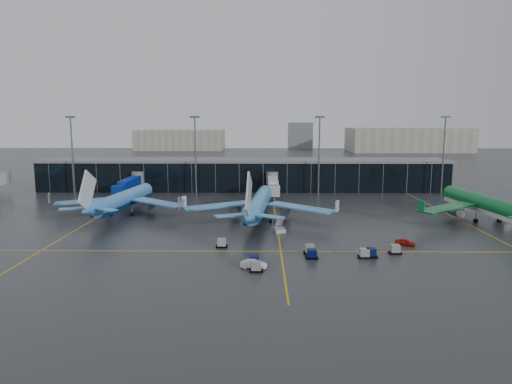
{
  "coord_description": "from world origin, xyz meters",
  "views": [
    {
      "loc": [
        6.32,
        -97.34,
        24.27
      ],
      "look_at": [
        5.0,
        18.0,
        6.0
      ],
      "focal_mm": 32.0,
      "sensor_mm": 36.0,
      "label": 1
    }
  ],
  "objects_px": {
    "service_van_red": "(405,242)",
    "service_van_white": "(254,264)",
    "airliner_arkefly": "(124,190)",
    "baggage_carts": "(311,254)",
    "airliner_aer_lingus": "(484,194)",
    "airliner_klm_near": "(259,193)",
    "mobile_airstair": "(279,228)"
  },
  "relations": [
    {
      "from": "airliner_arkefly",
      "to": "baggage_carts",
      "type": "relative_size",
      "value": 1.22
    },
    {
      "from": "airliner_arkefly",
      "to": "service_van_white",
      "type": "bearing_deg",
      "value": -44.89
    },
    {
      "from": "airliner_arkefly",
      "to": "airliner_klm_near",
      "type": "xyz_separation_m",
      "value": [
        35.03,
        -7.15,
        0.3
      ]
    },
    {
      "from": "mobile_airstair",
      "to": "service_van_red",
      "type": "distance_m",
      "value": 26.42
    },
    {
      "from": "baggage_carts",
      "to": "mobile_airstair",
      "type": "height_order",
      "value": "mobile_airstair"
    },
    {
      "from": "service_van_white",
      "to": "airliner_aer_lingus",
      "type": "bearing_deg",
      "value": -46.1
    },
    {
      "from": "service_van_red",
      "to": "service_van_white",
      "type": "bearing_deg",
      "value": 144.04
    },
    {
      "from": "mobile_airstair",
      "to": "baggage_carts",
      "type": "bearing_deg",
      "value": -84.25
    },
    {
      "from": "airliner_aer_lingus",
      "to": "service_van_white",
      "type": "height_order",
      "value": "airliner_aer_lingus"
    },
    {
      "from": "service_van_white",
      "to": "airliner_arkefly",
      "type": "bearing_deg",
      "value": 48.51
    },
    {
      "from": "airliner_arkefly",
      "to": "service_van_white",
      "type": "distance_m",
      "value": 55.66
    },
    {
      "from": "airliner_klm_near",
      "to": "airliner_aer_lingus",
      "type": "bearing_deg",
      "value": 6.19
    },
    {
      "from": "mobile_airstair",
      "to": "service_van_white",
      "type": "xyz_separation_m",
      "value": [
        -5.27,
        -24.99,
        -0.05
      ]
    },
    {
      "from": "airliner_arkefly",
      "to": "airliner_aer_lingus",
      "type": "relative_size",
      "value": 0.96
    },
    {
      "from": "airliner_klm_near",
      "to": "baggage_carts",
      "type": "xyz_separation_m",
      "value": [
        9.35,
        -30.42,
        -5.95
      ]
    },
    {
      "from": "airliner_aer_lingus",
      "to": "airliner_arkefly",
      "type": "bearing_deg",
      "value": 169.77
    },
    {
      "from": "airliner_klm_near",
      "to": "service_van_white",
      "type": "bearing_deg",
      "value": -85.4
    },
    {
      "from": "airliner_klm_near",
      "to": "service_van_red",
      "type": "distance_m",
      "value": 36.67
    },
    {
      "from": "airliner_klm_near",
      "to": "service_van_red",
      "type": "relative_size",
      "value": 11.4
    },
    {
      "from": "service_van_red",
      "to": "service_van_white",
      "type": "distance_m",
      "value": 32.73
    },
    {
      "from": "airliner_arkefly",
      "to": "baggage_carts",
      "type": "distance_m",
      "value": 58.42
    },
    {
      "from": "airliner_arkefly",
      "to": "service_van_red",
      "type": "height_order",
      "value": "airliner_arkefly"
    },
    {
      "from": "airliner_aer_lingus",
      "to": "service_van_red",
      "type": "bearing_deg",
      "value": -144.84
    },
    {
      "from": "airliner_klm_near",
      "to": "service_van_red",
      "type": "height_order",
      "value": "airliner_klm_near"
    },
    {
      "from": "airliner_klm_near",
      "to": "service_van_red",
      "type": "bearing_deg",
      "value": -31.73
    },
    {
      "from": "airliner_arkefly",
      "to": "mobile_airstair",
      "type": "xyz_separation_m",
      "value": [
        39.56,
        -18.49,
        -5.65
      ]
    },
    {
      "from": "baggage_carts",
      "to": "mobile_airstair",
      "type": "xyz_separation_m",
      "value": [
        -4.82,
        19.09,
        0.01
      ]
    },
    {
      "from": "airliner_klm_near",
      "to": "baggage_carts",
      "type": "distance_m",
      "value": 32.38
    },
    {
      "from": "airliner_arkefly",
      "to": "airliner_aer_lingus",
      "type": "height_order",
      "value": "airliner_aer_lingus"
    },
    {
      "from": "airliner_klm_near",
      "to": "airliner_aer_lingus",
      "type": "distance_m",
      "value": 54.41
    },
    {
      "from": "mobile_airstair",
      "to": "airliner_klm_near",
      "type": "bearing_deg",
      "value": 103.35
    },
    {
      "from": "airliner_aer_lingus",
      "to": "baggage_carts",
      "type": "distance_m",
      "value": 54.91
    }
  ]
}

